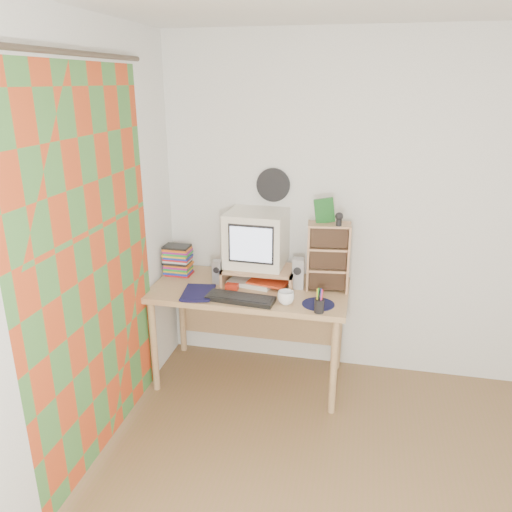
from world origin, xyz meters
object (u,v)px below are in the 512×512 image
at_px(keyboard, 241,299).
at_px(cd_rack, 328,257).
at_px(dvd_stack, 178,257).
at_px(crt_monitor, 256,239).
at_px(diary, 183,291).
at_px(mug, 286,298).
at_px(desk, 252,301).

height_order(keyboard, cd_rack, cd_rack).
distance_m(keyboard, cd_rack, 0.68).
xyz_separation_m(keyboard, dvd_stack, (-0.58, 0.38, 0.12)).
height_order(crt_monitor, diary, crt_monitor).
bearing_deg(crt_monitor, diary, -137.95).
bearing_deg(mug, desk, 136.28).
distance_m(crt_monitor, keyboard, 0.49).
height_order(crt_monitor, keyboard, crt_monitor).
bearing_deg(keyboard, mug, 8.31).
bearing_deg(diary, keyboard, -10.80).
xyz_separation_m(crt_monitor, keyboard, (-0.02, -0.39, -0.30)).
height_order(desk, diary, diary).
bearing_deg(crt_monitor, keyboard, -90.82).
height_order(desk, mug, mug).
relative_size(keyboard, cd_rack, 0.96).
bearing_deg(keyboard, cd_rack, 36.32).
bearing_deg(mug, crt_monitor, 127.49).
bearing_deg(diary, dvd_stack, 108.03).
bearing_deg(cd_rack, diary, -168.81).
distance_m(crt_monitor, diary, 0.64).
distance_m(dvd_stack, mug, 0.96).
relative_size(crt_monitor, diary, 1.65).
distance_m(cd_rack, mug, 0.44).
distance_m(desk, diary, 0.53).
bearing_deg(crt_monitor, cd_rack, -4.06).
distance_m(mug, diary, 0.72).
relative_size(desk, diary, 5.52).
bearing_deg(desk, diary, -146.92).
distance_m(desk, cd_rack, 0.66).
height_order(desk, keyboard, keyboard).
distance_m(desk, mug, 0.45).
height_order(dvd_stack, mug, dvd_stack).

